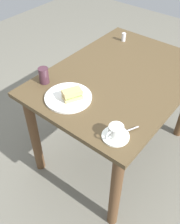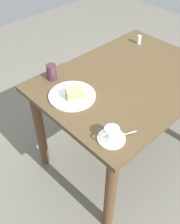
# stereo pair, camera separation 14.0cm
# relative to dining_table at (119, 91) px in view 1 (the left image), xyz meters

# --- Properties ---
(ground_plane) EXTENTS (6.00, 6.00, 0.00)m
(ground_plane) POSITION_rel_dining_table_xyz_m (0.00, 0.00, -0.64)
(ground_plane) COLOR slate
(dining_table) EXTENTS (1.20, 0.86, 0.78)m
(dining_table) POSITION_rel_dining_table_xyz_m (0.00, 0.00, 0.00)
(dining_table) COLOR brown
(dining_table) RESTS_ON ground_plane
(sandwich_plate) EXTENTS (0.28, 0.28, 0.01)m
(sandwich_plate) POSITION_rel_dining_table_xyz_m (-0.40, 0.11, 0.14)
(sandwich_plate) COLOR white
(sandwich_plate) RESTS_ON dining_table
(sandwich_front) EXTENTS (0.13, 0.11, 0.06)m
(sandwich_front) POSITION_rel_dining_table_xyz_m (-0.40, 0.07, 0.18)
(sandwich_front) COLOR tan
(sandwich_front) RESTS_ON sandwich_plate
(coffee_saucer) EXTENTS (0.14, 0.14, 0.01)m
(coffee_saucer) POSITION_rel_dining_table_xyz_m (-0.48, -0.29, 0.14)
(coffee_saucer) COLOR white
(coffee_saucer) RESTS_ON dining_table
(coffee_cup) EXTENTS (0.11, 0.08, 0.07)m
(coffee_cup) POSITION_rel_dining_table_xyz_m (-0.48, -0.29, 0.18)
(coffee_cup) COLOR white
(coffee_cup) RESTS_ON coffee_saucer
(spoon) EXTENTS (0.09, 0.05, 0.01)m
(spoon) POSITION_rel_dining_table_xyz_m (-0.41, -0.32, 0.15)
(spoon) COLOR silver
(spoon) RESTS_ON coffee_saucer
(salt_shaker) EXTENTS (0.03, 0.03, 0.07)m
(salt_shaker) POSITION_rel_dining_table_xyz_m (0.42, 0.25, 0.17)
(salt_shaker) COLOR silver
(salt_shaker) RESTS_ON dining_table
(drinking_glass) EXTENTS (0.06, 0.06, 0.11)m
(drinking_glass) POSITION_rel_dining_table_xyz_m (-0.38, 0.33, 0.19)
(drinking_glass) COLOR #492935
(drinking_glass) RESTS_ON dining_table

